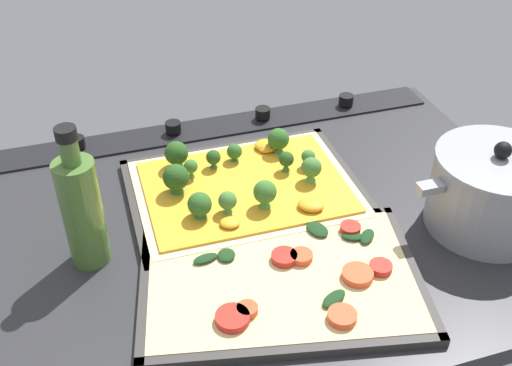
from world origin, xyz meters
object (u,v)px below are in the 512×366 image
at_px(broccoli_pizza, 242,184).
at_px(cooking_pot, 491,191).
at_px(baking_tray_back, 281,280).
at_px(baking_tray_front, 245,194).
at_px(veggie_pizza_back, 285,277).
at_px(oil_bottle, 82,209).

xyz_separation_m(broccoli_pizza, cooking_pot, (-0.32, 0.18, 0.04)).
bearing_deg(baking_tray_back, baking_tray_front, -92.96).
height_order(veggie_pizza_back, oil_bottle, oil_bottle).
bearing_deg(baking_tray_front, cooking_pot, 151.49).
height_order(baking_tray_back, cooking_pot, cooking_pot).
bearing_deg(baking_tray_front, veggie_pizza_back, 88.50).
xyz_separation_m(broccoli_pizza, oil_bottle, (0.24, 0.08, 0.07)).
xyz_separation_m(veggie_pizza_back, cooking_pot, (-0.32, -0.03, 0.05)).
distance_m(baking_tray_back, cooking_pot, 0.33).
height_order(broccoli_pizza, baking_tray_back, broccoli_pizza).
bearing_deg(broccoli_pizza, baking_tray_front, 123.83).
relative_size(baking_tray_back, oil_bottle, 1.96).
height_order(baking_tray_front, oil_bottle, oil_bottle).
bearing_deg(veggie_pizza_back, oil_bottle, -27.76).
xyz_separation_m(baking_tray_front, cooking_pot, (-0.31, 0.17, 0.06)).
xyz_separation_m(veggie_pizza_back, oil_bottle, (0.24, -0.13, 0.08)).
bearing_deg(baking_tray_front, broccoli_pizza, -56.17).
distance_m(baking_tray_front, cooking_pot, 0.36).
distance_m(broccoli_pizza, cooking_pot, 0.37).
distance_m(baking_tray_front, broccoli_pizza, 0.02).
relative_size(broccoli_pizza, cooking_pot, 1.37).
bearing_deg(cooking_pot, baking_tray_front, -28.51).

